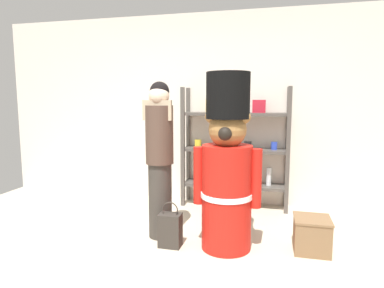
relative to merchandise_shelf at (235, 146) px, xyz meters
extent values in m
plane|color=beige|center=(-0.31, -1.98, -0.81)|extent=(6.40, 6.40, 0.00)
cube|color=silver|center=(-0.31, 0.22, 0.49)|extent=(6.40, 0.12, 2.60)
cube|color=#4C4742|center=(-0.68, -0.15, -0.02)|extent=(0.05, 0.05, 1.60)
cube|color=#4C4742|center=(0.68, -0.15, -0.02)|extent=(0.05, 0.05, 1.60)
cube|color=#4C4742|center=(-0.68, 0.15, -0.02)|extent=(0.05, 0.05, 1.60)
cube|color=#4C4742|center=(0.68, 0.15, -0.02)|extent=(0.05, 0.05, 1.60)
cube|color=#4C4742|center=(0.00, 0.00, -0.53)|extent=(1.36, 0.30, 0.04)
cube|color=#4C4742|center=(0.00, 0.00, -0.05)|extent=(1.36, 0.30, 0.04)
cube|color=#4C4742|center=(0.00, 0.00, 0.43)|extent=(1.36, 0.30, 0.04)
cylinder|color=yellow|center=(-0.51, 0.03, 0.02)|extent=(0.09, 0.09, 0.10)
cylinder|color=red|center=(-0.17, -0.01, 0.02)|extent=(0.08, 0.08, 0.10)
cylinder|color=black|center=(0.17, 0.01, 0.02)|extent=(0.10, 0.10, 0.10)
cylinder|color=blue|center=(0.51, 0.03, 0.02)|extent=(0.08, 0.08, 0.10)
cylinder|color=#B27226|center=(-0.45, 0.00, -0.42)|extent=(0.08, 0.08, 0.18)
cylinder|color=navy|center=(0.00, -0.01, -0.40)|extent=(0.07, 0.07, 0.22)
cylinder|color=silver|center=(0.45, 0.02, -0.39)|extent=(0.06, 0.06, 0.24)
cube|color=gold|center=(-0.30, 0.00, 0.54)|extent=(0.16, 0.13, 0.17)
cube|color=#B21E2D|center=(0.31, 0.00, 0.53)|extent=(0.16, 0.13, 0.16)
cylinder|color=red|center=(0.08, -1.33, -0.31)|extent=(0.47, 0.47, 1.01)
cylinder|color=white|center=(0.08, -1.33, -0.28)|extent=(0.49, 0.49, 0.05)
sphere|color=#9D6E3B|center=(0.08, -1.33, 0.34)|extent=(0.35, 0.35, 0.35)
sphere|color=#9D6E3B|center=(-0.07, -1.33, 0.46)|extent=(0.12, 0.12, 0.12)
sphere|color=#9D6E3B|center=(0.23, -1.33, 0.46)|extent=(0.12, 0.12, 0.12)
cylinder|color=black|center=(0.08, -1.33, 0.65)|extent=(0.40, 0.40, 0.42)
cylinder|color=red|center=(-0.19, -1.33, -0.11)|extent=(0.11, 0.11, 0.55)
cylinder|color=red|center=(0.35, -1.33, -0.11)|extent=(0.11, 0.11, 0.55)
sphere|color=black|center=(0.08, -1.49, 0.32)|extent=(0.12, 0.12, 0.12)
cylinder|color=#38332D|center=(-0.63, -1.21, -0.42)|extent=(0.24, 0.24, 0.78)
cylinder|color=#4C382D|center=(-0.63, -1.21, 0.26)|extent=(0.28, 0.28, 0.59)
sphere|color=beige|center=(-0.63, -1.21, 0.65)|extent=(0.21, 0.21, 0.21)
cube|color=tan|center=(-0.63, -1.27, 0.51)|extent=(0.30, 0.04, 0.20)
sphere|color=black|center=(-0.63, -1.20, 0.70)|extent=(0.20, 0.20, 0.20)
cube|color=#332D28|center=(-0.45, -1.43, -0.65)|extent=(0.21, 0.15, 0.33)
torus|color=#332D28|center=(-0.45, -1.43, -0.45)|extent=(0.16, 0.01, 0.16)
cube|color=brown|center=(0.88, -1.21, -0.66)|extent=(0.32, 0.33, 0.31)
cube|color=brown|center=(0.88, -1.21, -0.50)|extent=(0.34, 0.35, 0.02)
camera|label=1|loc=(0.50, -4.41, 0.61)|focal=31.24mm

